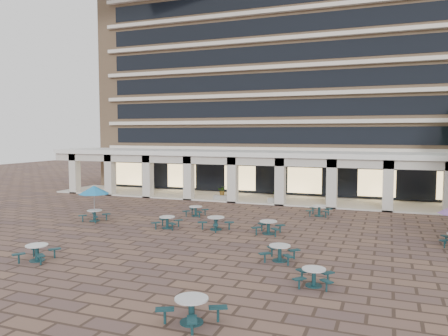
{
  "coord_description": "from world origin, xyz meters",
  "views": [
    {
      "loc": [
        10.53,
        -23.17,
        5.99
      ],
      "look_at": [
        0.63,
        3.0,
        3.78
      ],
      "focal_mm": 35.0,
      "sensor_mm": 36.0,
      "label": 1
    }
  ],
  "objects_px": {
    "planter_left": "(222,194)",
    "planter_right": "(277,199)",
    "picnic_table_1": "(37,251)",
    "picnic_table_2": "(192,308)"
  },
  "relations": [
    {
      "from": "planter_left",
      "to": "planter_right",
      "type": "height_order",
      "value": "planter_left"
    },
    {
      "from": "picnic_table_2",
      "to": "planter_left",
      "type": "xyz_separation_m",
      "value": [
        -8.1,
        23.9,
        0.09
      ]
    },
    {
      "from": "picnic_table_1",
      "to": "planter_right",
      "type": "bearing_deg",
      "value": 62.16
    },
    {
      "from": "planter_left",
      "to": "planter_right",
      "type": "xyz_separation_m",
      "value": [
        4.98,
        -0.0,
        -0.14
      ]
    },
    {
      "from": "picnic_table_1",
      "to": "planter_left",
      "type": "distance_m",
      "value": 20.39
    },
    {
      "from": "picnic_table_1",
      "to": "planter_left",
      "type": "bearing_deg",
      "value": 75.6
    },
    {
      "from": "picnic_table_2",
      "to": "planter_right",
      "type": "height_order",
      "value": "planter_right"
    },
    {
      "from": "planter_right",
      "to": "planter_left",
      "type": "bearing_deg",
      "value": 180.0
    },
    {
      "from": "picnic_table_2",
      "to": "planter_left",
      "type": "bearing_deg",
      "value": 127.78
    },
    {
      "from": "planter_left",
      "to": "planter_right",
      "type": "bearing_deg",
      "value": -0.0
    }
  ]
}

